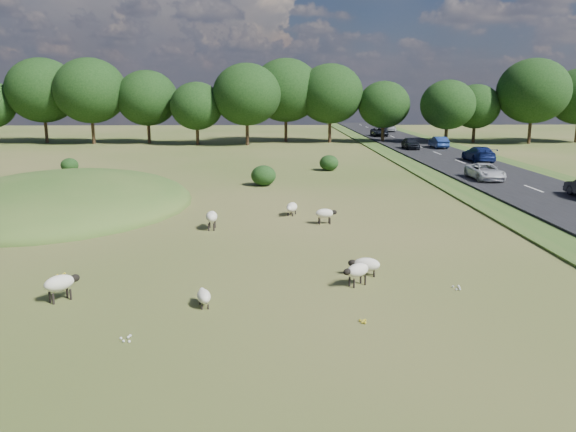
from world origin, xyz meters
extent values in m
plane|color=#39591B|center=(0.00, 20.00, 0.00)|extent=(160.00, 160.00, 0.00)
ellipsoid|color=#33561E|center=(-12.00, 12.00, 0.00)|extent=(16.00, 20.00, 4.00)
cube|color=black|center=(20.00, 30.00, 0.12)|extent=(8.00, 150.00, 0.25)
cylinder|color=black|center=(-30.54, 57.35, 2.11)|extent=(0.44, 0.44, 4.21)
ellipsoid|color=black|center=(-30.54, 57.35, 7.25)|extent=(9.83, 9.83, 8.84)
cylinder|color=black|center=(-23.43, 55.54, 2.09)|extent=(0.44, 0.44, 4.18)
ellipsoid|color=black|center=(-23.43, 55.54, 7.20)|extent=(9.75, 9.75, 8.78)
cylinder|color=black|center=(-15.94, 56.24, 1.80)|extent=(0.44, 0.44, 3.61)
ellipsoid|color=black|center=(-15.94, 56.24, 6.21)|extent=(8.41, 8.41, 7.57)
cylinder|color=black|center=(-8.82, 53.43, 1.51)|extent=(0.44, 0.44, 3.02)
ellipsoid|color=black|center=(-8.82, 53.43, 5.20)|extent=(7.04, 7.04, 6.34)
cylinder|color=black|center=(-2.08, 52.98, 1.95)|extent=(0.44, 0.44, 3.90)
ellipsoid|color=black|center=(-2.08, 52.98, 6.71)|extent=(9.09, 9.09, 8.18)
cylinder|color=black|center=(3.25, 57.90, 2.11)|extent=(0.44, 0.44, 4.22)
ellipsoid|color=black|center=(3.25, 57.90, 7.27)|extent=(9.85, 9.85, 8.86)
cylinder|color=black|center=(9.45, 56.94, 1.97)|extent=(0.44, 0.44, 3.94)
ellipsoid|color=black|center=(9.45, 56.94, 6.79)|extent=(9.20, 9.20, 8.28)
cylinder|color=black|center=(16.87, 56.01, 1.54)|extent=(0.44, 0.44, 3.09)
ellipsoid|color=black|center=(16.87, 56.01, 5.32)|extent=(7.20, 7.20, 6.48)
cylinder|color=black|center=(24.77, 52.46, 1.56)|extent=(0.44, 0.44, 3.12)
ellipsoid|color=black|center=(24.77, 52.46, 5.38)|extent=(7.29, 7.29, 6.56)
cylinder|color=black|center=(29.90, 56.26, 1.47)|extent=(0.44, 0.44, 2.93)
ellipsoid|color=black|center=(29.90, 56.26, 5.05)|extent=(6.84, 6.84, 6.16)
cylinder|color=black|center=(36.86, 53.95, 2.08)|extent=(0.44, 0.44, 4.16)
ellipsoid|color=black|center=(36.86, 53.95, 7.17)|extent=(9.71, 9.71, 8.74)
ellipsoid|color=black|center=(0.56, 19.37, 0.78)|extent=(1.91, 1.91, 1.56)
ellipsoid|color=black|center=(6.42, 27.65, 0.71)|extent=(1.73, 1.73, 1.42)
ellipsoid|color=black|center=(-16.93, 27.37, 0.63)|extent=(1.54, 1.54, 1.26)
ellipsoid|color=beige|center=(-6.08, -4.78, 0.65)|extent=(1.14, 1.13, 0.54)
ellipsoid|color=black|center=(-5.68, -4.38, 0.69)|extent=(0.42, 0.42, 0.27)
cylinder|color=black|center=(-5.96, -4.48, 0.19)|extent=(0.08, 0.08, 0.38)
cylinder|color=black|center=(-5.77, -4.66, 0.19)|extent=(0.08, 0.08, 0.38)
cylinder|color=black|center=(-6.39, -4.91, 0.19)|extent=(0.08, 0.08, 0.38)
cylinder|color=black|center=(-6.20, -5.09, 0.19)|extent=(0.08, 0.08, 0.38)
ellipsoid|color=beige|center=(4.88, -2.38, 0.46)|extent=(1.11, 0.72, 0.53)
ellipsoid|color=black|center=(4.33, -2.28, 0.49)|extent=(0.37, 0.30, 0.27)
cylinder|color=black|center=(4.56, -2.45, 0.10)|extent=(0.08, 0.08, 0.19)
cylinder|color=black|center=(4.61, -2.20, 0.10)|extent=(0.08, 0.08, 0.19)
cylinder|color=black|center=(5.16, -2.56, 0.10)|extent=(0.08, 0.08, 0.19)
cylinder|color=black|center=(5.20, -2.30, 0.10)|extent=(0.08, 0.08, 0.19)
ellipsoid|color=beige|center=(-1.08, -5.46, 0.37)|extent=(0.63, 0.92, 0.43)
ellipsoid|color=silver|center=(-1.19, -5.02, 0.40)|extent=(0.26, 0.31, 0.22)
cylinder|color=black|center=(-1.24, -5.25, 0.08)|extent=(0.06, 0.06, 0.16)
cylinder|color=black|center=(-1.04, -5.20, 0.08)|extent=(0.06, 0.06, 0.16)
cylinder|color=black|center=(-1.13, -5.73, 0.08)|extent=(0.06, 0.06, 0.16)
cylinder|color=black|center=(-0.92, -5.68, 0.08)|extent=(0.06, 0.06, 0.16)
ellipsoid|color=beige|center=(2.36, 8.73, 0.48)|extent=(0.87, 1.20, 0.55)
ellipsoid|color=silver|center=(2.18, 8.18, 0.52)|extent=(0.36, 0.41, 0.28)
cylinder|color=black|center=(2.39, 8.39, 0.10)|extent=(0.08, 0.08, 0.20)
cylinder|color=black|center=(2.13, 8.47, 0.10)|extent=(0.08, 0.08, 0.20)
cylinder|color=black|center=(2.58, 8.99, 0.10)|extent=(0.08, 0.08, 0.20)
cylinder|color=black|center=(2.33, 9.07, 0.10)|extent=(0.08, 0.08, 0.20)
ellipsoid|color=beige|center=(-1.94, 5.38, 0.68)|extent=(0.60, 1.11, 0.56)
ellipsoid|color=silver|center=(-1.95, 5.98, 0.72)|extent=(0.27, 0.36, 0.28)
cylinder|color=black|center=(-2.09, 5.70, 0.20)|extent=(0.08, 0.08, 0.40)
cylinder|color=black|center=(-1.81, 5.70, 0.20)|extent=(0.08, 0.08, 0.40)
cylinder|color=black|center=(-2.08, 5.06, 0.20)|extent=(0.08, 0.08, 0.40)
cylinder|color=black|center=(-1.80, 5.06, 0.20)|extent=(0.08, 0.08, 0.40)
ellipsoid|color=beige|center=(4.36, -3.52, 0.60)|extent=(1.09, 0.98, 0.50)
ellipsoid|color=black|center=(3.93, -3.82, 0.64)|extent=(0.39, 0.37, 0.25)
cylinder|color=black|center=(4.20, -3.78, 0.18)|extent=(0.07, 0.07, 0.35)
cylinder|color=black|center=(4.06, -3.58, 0.18)|extent=(0.07, 0.07, 0.35)
cylinder|color=black|center=(4.66, -3.45, 0.18)|extent=(0.07, 0.07, 0.35)
cylinder|color=black|center=(4.52, -3.26, 0.18)|extent=(0.07, 0.07, 0.35)
ellipsoid|color=beige|center=(4.05, 6.41, 0.61)|extent=(1.04, 0.65, 0.50)
ellipsoid|color=black|center=(4.57, 6.49, 0.64)|extent=(0.35, 0.28, 0.25)
cylinder|color=black|center=(4.31, 6.57, 0.18)|extent=(0.07, 0.07, 0.36)
cylinder|color=black|center=(4.35, 6.33, 0.18)|extent=(0.07, 0.07, 0.36)
cylinder|color=black|center=(3.75, 6.49, 0.18)|extent=(0.07, 0.07, 0.36)
cylinder|color=black|center=(3.78, 6.25, 0.18)|extent=(0.07, 0.07, 0.36)
imported|color=silver|center=(18.10, 20.42, 0.88)|extent=(2.08, 4.50, 1.25)
imported|color=navy|center=(21.90, 46.02, 0.95)|extent=(1.49, 4.27, 1.41)
imported|color=navy|center=(21.90, 32.27, 0.99)|extent=(2.08, 5.13, 1.49)
imported|color=#B9BAC1|center=(21.90, 75.97, 0.92)|extent=(1.89, 4.65, 1.35)
imported|color=black|center=(18.10, 65.01, 0.92)|extent=(2.22, 4.81, 1.34)
imported|color=black|center=(18.10, 44.82, 0.94)|extent=(1.64, 4.07, 1.39)
camera|label=1|loc=(1.22, -23.20, 7.02)|focal=35.00mm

